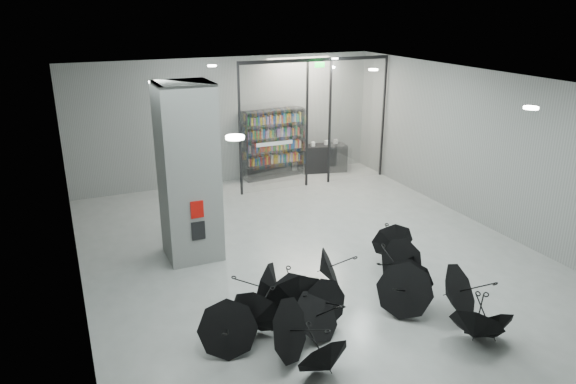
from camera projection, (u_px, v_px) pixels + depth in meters
name	position (u px, v px, depth m)	size (l,w,h in m)	color
room	(331.00, 145.00, 10.80)	(14.00, 14.02, 4.01)	gray
column	(188.00, 173.00, 11.86)	(1.20, 1.20, 4.00)	slate
fire_cabinet	(197.00, 209.00, 11.55)	(0.28, 0.04, 0.38)	#A50A07
info_panel	(198.00, 231.00, 11.71)	(0.30, 0.03, 0.42)	black
exit_sign	(320.00, 65.00, 15.96)	(0.30, 0.06, 0.15)	#0CE533
glass_partition	(315.00, 118.00, 16.68)	(5.06, 0.08, 4.00)	silver
bookshelf	(274.00, 144.00, 17.75)	(2.09, 0.42, 2.30)	black
shop_counter	(323.00, 158.00, 18.60)	(1.56, 0.62, 0.94)	black
umbrella_cluster	(354.00, 305.00, 9.86)	(5.61, 4.44, 1.32)	black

